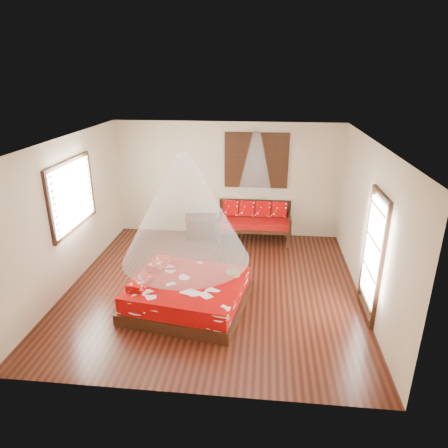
{
  "coord_description": "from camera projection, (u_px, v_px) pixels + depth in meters",
  "views": [
    {
      "loc": [
        0.92,
        -6.71,
        3.93
      ],
      "look_at": [
        0.16,
        0.41,
        1.15
      ],
      "focal_mm": 32.0,
      "sensor_mm": 36.0,
      "label": 1
    }
  ],
  "objects": [
    {
      "name": "room",
      "position": [
        213.0,
        219.0,
        7.22
      ],
      "size": [
        5.54,
        5.54,
        2.84
      ],
      "color": "black",
      "rests_on": "ground"
    },
    {
      "name": "bed",
      "position": [
        187.0,
        294.0,
        7.0
      ],
      "size": [
        2.21,
        2.06,
        0.63
      ],
      "rotation": [
        0.0,
        0.0,
        -0.16
      ],
      "color": "black",
      "rests_on": "floor"
    },
    {
      "name": "daybed",
      "position": [
        254.0,
        220.0,
        9.68
      ],
      "size": [
        1.76,
        0.78,
        0.94
      ],
      "color": "black",
      "rests_on": "floor"
    },
    {
      "name": "storage_chest",
      "position": [
        201.0,
        226.0,
        9.97
      ],
      "size": [
        0.85,
        0.68,
        0.53
      ],
      "rotation": [
        0.0,
        0.0,
        0.17
      ],
      "color": "black",
      "rests_on": "floor"
    },
    {
      "name": "shutter_panel",
      "position": [
        256.0,
        161.0,
        9.49
      ],
      "size": [
        1.52,
        0.06,
        1.32
      ],
      "color": "black",
      "rests_on": "wall_back"
    },
    {
      "name": "window_left",
      "position": [
        72.0,
        195.0,
        7.57
      ],
      "size": [
        0.1,
        1.74,
        1.34
      ],
      "color": "black",
      "rests_on": "wall_left"
    },
    {
      "name": "glazed_door",
      "position": [
        373.0,
        257.0,
        6.52
      ],
      "size": [
        0.08,
        1.02,
        2.16
      ],
      "color": "black",
      "rests_on": "floor"
    },
    {
      "name": "wine_tray",
      "position": [
        233.0,
        270.0,
        7.17
      ],
      "size": [
        0.26,
        0.26,
        0.21
      ],
      "rotation": [
        0.0,
        0.0,
        0.31
      ],
      "color": "brown",
      "rests_on": "bed"
    },
    {
      "name": "mosquito_net_main",
      "position": [
        185.0,
        208.0,
        6.42
      ],
      "size": [
        2.12,
        2.12,
        1.8
      ],
      "primitive_type": "cone",
      "color": "white",
      "rests_on": "ceiling"
    },
    {
      "name": "mosquito_net_daybed",
      "position": [
        256.0,
        161.0,
        9.02
      ],
      "size": [
        0.79,
        0.79,
        1.5
      ],
      "primitive_type": "cone",
      "color": "white",
      "rests_on": "ceiling"
    }
  ]
}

